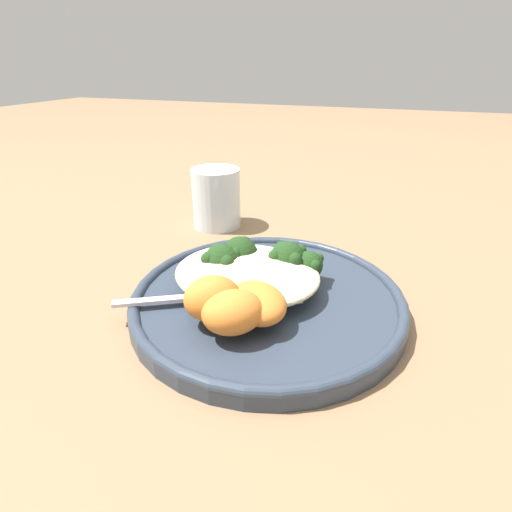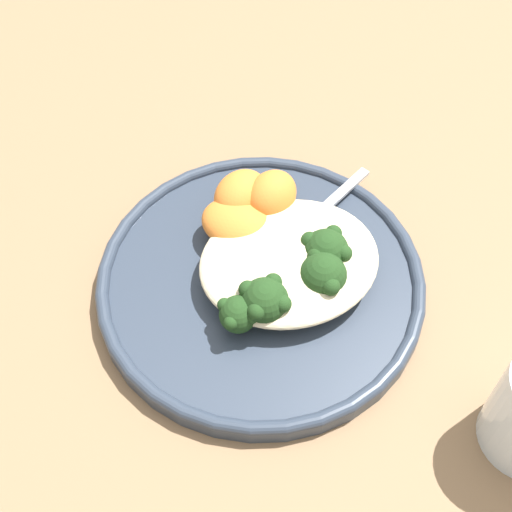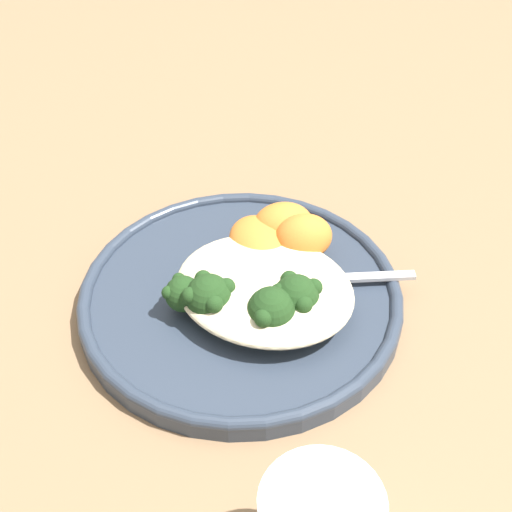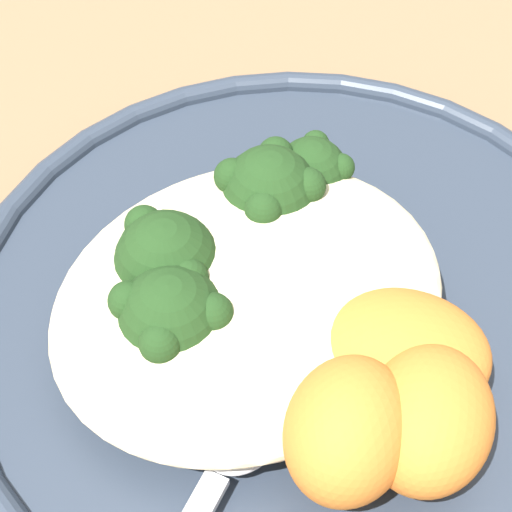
% 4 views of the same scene
% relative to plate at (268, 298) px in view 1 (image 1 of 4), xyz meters
% --- Properties ---
extents(ground_plane, '(4.00, 4.00, 0.00)m').
position_rel_plate_xyz_m(ground_plane, '(-0.01, -0.01, -0.01)').
color(ground_plane, '#846647').
extents(plate, '(0.29, 0.29, 0.02)m').
position_rel_plate_xyz_m(plate, '(0.00, 0.00, 0.00)').
color(plate, '#2D3847').
rests_on(plate, ground_plane).
extents(quinoa_mound, '(0.16, 0.13, 0.03)m').
position_rel_plate_xyz_m(quinoa_mound, '(-0.02, 0.00, 0.02)').
color(quinoa_mound, beige).
rests_on(quinoa_mound, plate).
extents(broccoli_stalk_0, '(0.05, 0.09, 0.03)m').
position_rel_plate_xyz_m(broccoli_stalk_0, '(0.03, 0.03, 0.02)').
color(broccoli_stalk_0, '#8EB25B').
rests_on(broccoli_stalk_0, plate).
extents(broccoli_stalk_1, '(0.04, 0.09, 0.04)m').
position_rel_plate_xyz_m(broccoli_stalk_1, '(0.01, 0.03, 0.03)').
color(broccoli_stalk_1, '#8EB25B').
rests_on(broccoli_stalk_1, plate).
extents(broccoli_stalk_2, '(0.09, 0.08, 0.04)m').
position_rel_plate_xyz_m(broccoli_stalk_2, '(-0.04, 0.03, 0.03)').
color(broccoli_stalk_2, '#8EB25B').
rests_on(broccoli_stalk_2, plate).
extents(broccoli_stalk_3, '(0.13, 0.06, 0.04)m').
position_rel_plate_xyz_m(broccoli_stalk_3, '(-0.04, 0.00, 0.03)').
color(broccoli_stalk_3, '#8EB25B').
rests_on(broccoli_stalk_3, plate).
extents(sweet_potato_chunk_0, '(0.07, 0.07, 0.04)m').
position_rel_plate_xyz_m(sweet_potato_chunk_0, '(-0.01, -0.08, 0.03)').
color(sweet_potato_chunk_0, orange).
rests_on(sweet_potato_chunk_0, plate).
extents(sweet_potato_chunk_1, '(0.08, 0.08, 0.03)m').
position_rel_plate_xyz_m(sweet_potato_chunk_1, '(0.01, -0.05, 0.03)').
color(sweet_potato_chunk_1, orange).
rests_on(sweet_potato_chunk_1, plate).
extents(sweet_potato_chunk_2, '(0.07, 0.07, 0.04)m').
position_rel_plate_xyz_m(sweet_potato_chunk_2, '(-0.03, -0.07, 0.03)').
color(sweet_potato_chunk_2, orange).
rests_on(sweet_potato_chunk_2, plate).
extents(spoon, '(0.11, 0.07, 0.01)m').
position_rel_plate_xyz_m(spoon, '(-0.06, -0.04, 0.01)').
color(spoon, silver).
rests_on(spoon, plate).
extents(water_glass, '(0.08, 0.08, 0.09)m').
position_rel_plate_xyz_m(water_glass, '(-0.15, 0.20, 0.03)').
color(water_glass, silver).
rests_on(water_glass, ground_plane).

